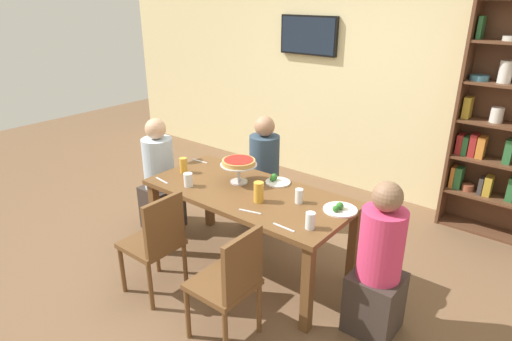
% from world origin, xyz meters
% --- Properties ---
extents(ground_plane, '(12.00, 12.00, 0.00)m').
position_xyz_m(ground_plane, '(0.00, 0.00, 0.00)').
color(ground_plane, brown).
extents(rear_partition, '(8.00, 0.12, 2.80)m').
position_xyz_m(rear_partition, '(0.00, 2.20, 1.40)').
color(rear_partition, beige).
rests_on(rear_partition, ground_plane).
extents(dining_table, '(1.73, 0.80, 0.74)m').
position_xyz_m(dining_table, '(0.00, 0.00, 0.65)').
color(dining_table, brown).
rests_on(dining_table, ground_plane).
extents(television, '(0.76, 0.05, 0.45)m').
position_xyz_m(television, '(-0.80, 2.11, 1.78)').
color(television, black).
extents(diner_head_west, '(0.34, 0.34, 1.15)m').
position_xyz_m(diner_head_west, '(-1.16, 0.02, 0.49)').
color(diner_head_west, '#382D28').
rests_on(diner_head_west, ground_plane).
extents(diner_head_east, '(0.34, 0.34, 1.15)m').
position_xyz_m(diner_head_east, '(1.17, -0.03, 0.49)').
color(diner_head_east, '#382D28').
rests_on(diner_head_east, ground_plane).
extents(diner_far_left, '(0.34, 0.34, 1.15)m').
position_xyz_m(diner_far_left, '(-0.40, 0.73, 0.49)').
color(diner_far_left, '#382D28').
rests_on(diner_far_left, ground_plane).
extents(chair_near_right, '(0.40, 0.40, 0.87)m').
position_xyz_m(chair_near_right, '(0.45, -0.74, 0.49)').
color(chair_near_right, brown).
rests_on(chair_near_right, ground_plane).
extents(chair_near_left, '(0.40, 0.40, 0.87)m').
position_xyz_m(chair_near_left, '(-0.33, -0.71, 0.49)').
color(chair_near_left, brown).
rests_on(chair_near_left, ground_plane).
extents(deep_dish_pizza_stand, '(0.31, 0.31, 0.21)m').
position_xyz_m(deep_dish_pizza_stand, '(-0.18, 0.09, 0.91)').
color(deep_dish_pizza_stand, silver).
rests_on(deep_dish_pizza_stand, dining_table).
extents(salad_plate_near_diner, '(0.26, 0.26, 0.07)m').
position_xyz_m(salad_plate_near_diner, '(0.75, 0.16, 0.76)').
color(salad_plate_near_diner, white).
rests_on(salad_plate_near_diner, dining_table).
extents(salad_plate_far_diner, '(0.21, 0.21, 0.07)m').
position_xyz_m(salad_plate_far_diner, '(0.08, 0.28, 0.76)').
color(salad_plate_far_diner, white).
rests_on(salad_plate_far_diner, dining_table).
extents(beer_glass_amber_tall, '(0.07, 0.07, 0.14)m').
position_xyz_m(beer_glass_amber_tall, '(-0.71, -0.06, 0.81)').
color(beer_glass_amber_tall, gold).
rests_on(beer_glass_amber_tall, dining_table).
extents(beer_glass_amber_short, '(0.08, 0.08, 0.16)m').
position_xyz_m(beer_glass_amber_short, '(0.19, -0.10, 0.82)').
color(beer_glass_amber_short, gold).
rests_on(beer_glass_amber_short, dining_table).
extents(water_glass_clear_near, '(0.08, 0.08, 0.12)m').
position_xyz_m(water_glass_clear_near, '(-0.46, -0.24, 0.80)').
color(water_glass_clear_near, white).
rests_on(water_glass_clear_near, dining_table).
extents(water_glass_clear_far, '(0.07, 0.07, 0.12)m').
position_xyz_m(water_glass_clear_far, '(0.72, -0.20, 0.80)').
color(water_glass_clear_far, white).
rests_on(water_glass_clear_far, dining_table).
extents(water_glass_clear_spare, '(0.06, 0.06, 0.11)m').
position_xyz_m(water_glass_clear_spare, '(0.44, 0.08, 0.80)').
color(water_glass_clear_spare, white).
rests_on(water_glass_clear_spare, dining_table).
extents(cutlery_fork_near, '(0.18, 0.02, 0.00)m').
position_xyz_m(cutlery_fork_near, '(0.57, -0.31, 0.74)').
color(cutlery_fork_near, silver).
rests_on(cutlery_fork_near, dining_table).
extents(cutlery_knife_near, '(0.18, 0.03, 0.00)m').
position_xyz_m(cutlery_knife_near, '(-0.80, 0.23, 0.74)').
color(cutlery_knife_near, silver).
rests_on(cutlery_knife_near, dining_table).
extents(cutlery_fork_far, '(0.18, 0.04, 0.00)m').
position_xyz_m(cutlery_fork_far, '(-0.72, -0.30, 0.74)').
color(cutlery_fork_far, silver).
rests_on(cutlery_fork_far, dining_table).
extents(cutlery_knife_far, '(0.18, 0.06, 0.00)m').
position_xyz_m(cutlery_knife_far, '(0.24, -0.27, 0.74)').
color(cutlery_knife_far, silver).
rests_on(cutlery_knife_far, dining_table).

